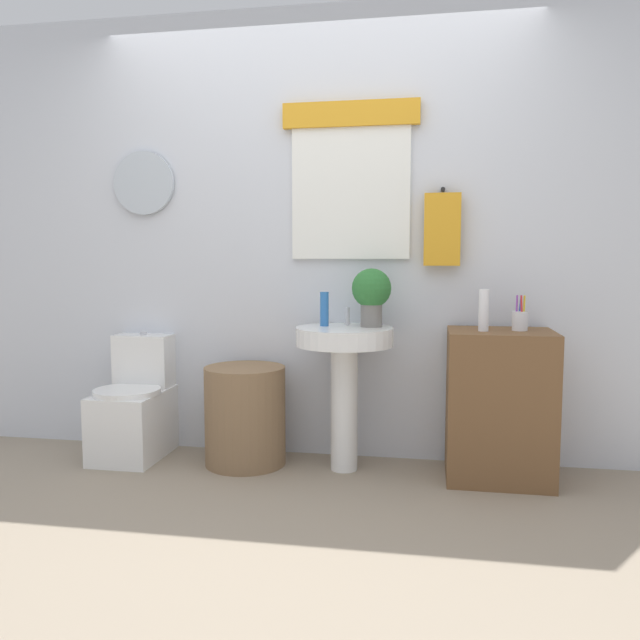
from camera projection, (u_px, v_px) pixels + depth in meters
name	position (u px, v px, depth m)	size (l,w,h in m)	color
ground_plane	(270.00, 531.00, 2.70)	(8.00, 8.00, 0.00)	gray
back_wall	(317.00, 235.00, 3.70)	(4.40, 0.18, 2.60)	silver
toilet	(135.00, 409.00, 3.72)	(0.38, 0.51, 0.73)	white
laundry_hamper	(245.00, 415.00, 3.57)	(0.46, 0.46, 0.56)	#846647
pedestal_sink	(344.00, 362.00, 3.44)	(0.53, 0.53, 0.80)	white
faucet	(347.00, 316.00, 3.53)	(0.03, 0.03, 0.10)	silver
wooden_cabinet	(499.00, 405.00, 3.32)	(0.54, 0.44, 0.79)	brown
soap_bottle	(324.00, 309.00, 3.48)	(0.05, 0.05, 0.19)	#2D6BB7
potted_plant	(371.00, 292.00, 3.44)	(0.22, 0.22, 0.32)	slate
lotion_bottle	(484.00, 310.00, 3.25)	(0.05, 0.05, 0.22)	white
toothbrush_cup	(520.00, 320.00, 3.28)	(0.08, 0.08, 0.19)	silver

